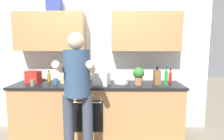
% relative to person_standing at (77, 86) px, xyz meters
% --- Properties ---
extents(ground_plane, '(12.00, 12.00, 0.00)m').
position_rel_person_standing_xyz_m(ground_plane, '(0.21, 0.69, -1.02)').
color(ground_plane, '#756B5B').
extents(back_wall_unit, '(4.00, 0.38, 2.50)m').
position_rel_person_standing_xyz_m(back_wall_unit, '(0.20, 0.97, 0.48)').
color(back_wall_unit, silver).
rests_on(back_wall_unit, ground).
extents(counter, '(2.84, 0.67, 0.90)m').
position_rel_person_standing_xyz_m(counter, '(0.21, 0.69, -0.56)').
color(counter, '#A37547').
rests_on(counter, ground).
extents(person_standing, '(0.49, 0.45, 1.71)m').
position_rel_person_standing_xyz_m(person_standing, '(0.00, 0.00, 0.00)').
color(person_standing, '#383D4C').
rests_on(person_standing, ground).
extents(bottle_water, '(0.08, 0.08, 0.30)m').
position_rel_person_standing_xyz_m(bottle_water, '(0.05, 0.64, 0.01)').
color(bottle_water, silver).
rests_on(bottle_water, counter).
extents(bottle_oil, '(0.06, 0.06, 0.20)m').
position_rel_person_standing_xyz_m(bottle_oil, '(-0.67, 0.87, -0.03)').
color(bottle_oil, olive).
rests_on(bottle_oil, counter).
extents(bottle_hotsauce, '(0.06, 0.06, 0.25)m').
position_rel_person_standing_xyz_m(bottle_hotsauce, '(1.47, 0.84, -0.02)').
color(bottle_hotsauce, red).
rests_on(bottle_hotsauce, counter).
extents(bottle_juice, '(0.07, 0.07, 0.34)m').
position_rel_person_standing_xyz_m(bottle_juice, '(-0.01, 0.82, 0.03)').
color(bottle_juice, orange).
rests_on(bottle_juice, counter).
extents(bottle_soda, '(0.05, 0.05, 0.30)m').
position_rel_person_standing_xyz_m(bottle_soda, '(1.33, 0.59, 0.01)').
color(bottle_soda, '#198C33').
rests_on(bottle_soda, counter).
extents(cup_stoneware, '(0.07, 0.07, 0.10)m').
position_rel_person_standing_xyz_m(cup_stoneware, '(-0.81, 0.52, -0.06)').
color(cup_stoneware, slate).
rests_on(cup_stoneware, counter).
extents(cup_tea, '(0.08, 0.08, 0.09)m').
position_rel_person_standing_xyz_m(cup_tea, '(-0.49, 0.67, -0.07)').
color(cup_tea, '#33598C').
rests_on(cup_tea, counter).
extents(mixing_bowl, '(0.25, 0.25, 0.08)m').
position_rel_person_standing_xyz_m(mixing_bowl, '(0.61, 0.75, -0.08)').
color(mixing_bowl, silver).
rests_on(mixing_bowl, counter).
extents(knife_block, '(0.10, 0.14, 0.30)m').
position_rel_person_standing_xyz_m(knife_block, '(1.20, 0.67, 0.01)').
color(knife_block, brown).
rests_on(knife_block, counter).
extents(potted_herb, '(0.18, 0.18, 0.29)m').
position_rel_person_standing_xyz_m(potted_herb, '(0.89, 0.62, 0.05)').
color(potted_herb, '#9E6647').
rests_on(potted_herb, counter).
extents(grocery_bag_crisps, '(0.27, 0.20, 0.20)m').
position_rel_person_standing_xyz_m(grocery_bag_crisps, '(-0.92, 0.80, -0.01)').
color(grocery_bag_crisps, red).
rests_on(grocery_bag_crisps, counter).
extents(grocery_bag_bread, '(0.26, 0.24, 0.14)m').
position_rel_person_standing_xyz_m(grocery_bag_bread, '(-0.29, 0.78, -0.04)').
color(grocery_bag_bread, tan).
rests_on(grocery_bag_bread, counter).
extents(grocery_bag_produce, '(0.30, 0.27, 0.21)m').
position_rel_person_standing_xyz_m(grocery_bag_produce, '(0.28, 0.61, -0.01)').
color(grocery_bag_produce, silver).
rests_on(grocery_bag_produce, counter).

